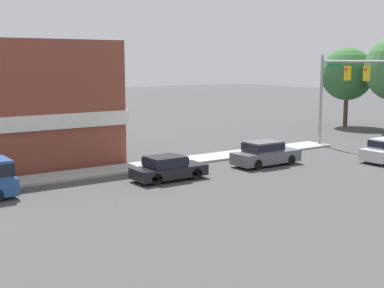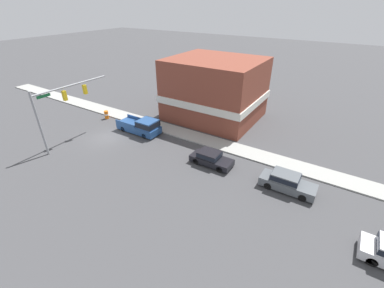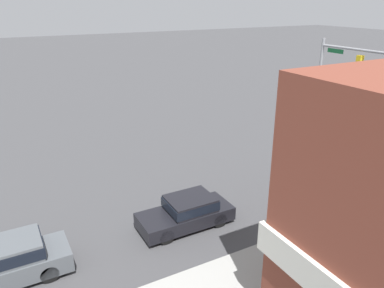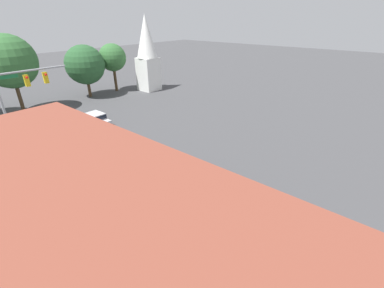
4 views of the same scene
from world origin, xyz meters
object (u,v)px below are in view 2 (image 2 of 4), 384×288
at_px(car_second_ahead, 287,182).
at_px(pickup_truck_parked, 142,126).
at_px(car_lead, 211,158).
at_px(construction_barrel, 107,115).

bearing_deg(car_second_ahead, pickup_truck_parked, -94.75).
xyz_separation_m(car_lead, car_second_ahead, (-0.05, 7.38, 0.10)).
bearing_deg(construction_barrel, car_second_ahead, 85.07).
bearing_deg(car_second_ahead, construction_barrel, -94.93).
bearing_deg(car_second_ahead, car_lead, -89.64).
relative_size(car_lead, pickup_truck_parked, 0.75).
bearing_deg(car_lead, construction_barrel, -97.14).
bearing_deg(pickup_truck_parked, car_lead, 81.66).
relative_size(car_second_ahead, construction_barrel, 4.13).
xyz_separation_m(car_second_ahead, pickup_truck_parked, (-1.48, -17.77, 0.13)).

